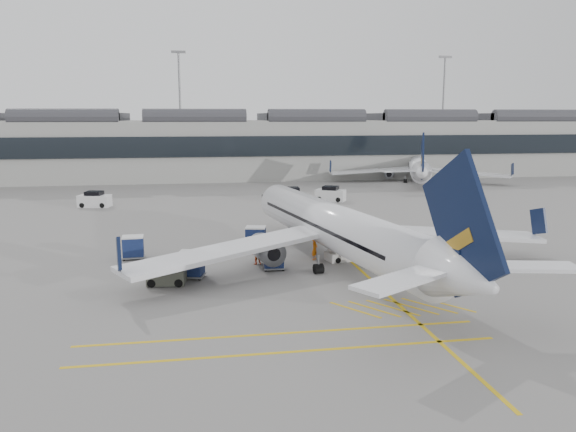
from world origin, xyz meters
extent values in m
plane|color=gray|center=(0.00, 0.00, 0.00)|extent=(220.00, 220.00, 0.00)
cube|color=#9E9E99|center=(0.00, 72.00, 5.50)|extent=(200.00, 20.00, 11.00)
cube|color=black|center=(0.00, 61.80, 6.50)|extent=(200.00, 0.50, 3.60)
cube|color=#38383D|center=(0.00, 72.00, 11.70)|extent=(200.00, 18.00, 1.40)
cylinder|color=slate|center=(-5.00, 86.00, 12.50)|extent=(0.44, 0.44, 25.00)
cube|color=slate|center=(-5.00, 86.00, 25.20)|extent=(3.00, 0.60, 0.50)
cylinder|color=slate|center=(55.00, 86.00, 12.50)|extent=(0.44, 0.44, 25.00)
cube|color=slate|center=(55.00, 86.00, 25.20)|extent=(3.00, 0.60, 0.50)
cube|color=gold|center=(10.00, 10.00, 0.01)|extent=(0.25, 60.00, 0.01)
cylinder|color=white|center=(8.50, 4.06, 3.01)|extent=(8.54, 28.81, 3.59)
cone|color=white|center=(5.66, 20.03, 3.01)|extent=(4.20, 4.39, 3.59)
cone|color=white|center=(11.41, -12.29, 3.39)|extent=(4.33, 5.14, 3.59)
cube|color=white|center=(-0.17, 1.06, 2.15)|extent=(15.93, 10.67, 0.33)
cube|color=white|center=(17.68, 4.24, 2.15)|extent=(16.54, 5.64, 0.33)
cylinder|color=slate|center=(2.97, 3.56, 1.48)|extent=(2.57, 3.73, 2.00)
cylinder|color=slate|center=(13.87, 5.50, 1.48)|extent=(2.57, 3.73, 2.00)
cube|color=black|center=(11.31, -11.72, 6.06)|extent=(1.55, 7.20, 7.99)
cylinder|color=black|center=(6.58, 14.86, 0.31)|extent=(0.37, 0.65, 0.61)
cylinder|color=black|center=(6.57, 1.29, 0.38)|extent=(0.79, 0.87, 0.76)
cylinder|color=black|center=(11.27, 2.13, 0.38)|extent=(0.79, 0.87, 0.76)
cylinder|color=white|center=(37.74, 57.89, 2.78)|extent=(12.25, 26.04, 3.32)
cone|color=white|center=(42.92, 72.00, 2.78)|extent=(4.34, 4.46, 3.32)
cone|color=white|center=(32.44, 43.45, 3.14)|extent=(4.58, 5.13, 3.32)
cube|color=white|center=(29.40, 59.54, 1.99)|extent=(15.13, 3.74, 0.31)
cube|color=white|center=(45.17, 53.76, 1.99)|extent=(13.78, 11.78, 0.31)
cylinder|color=slate|center=(33.08, 60.07, 1.37)|extent=(2.84, 3.63, 1.86)
cylinder|color=slate|center=(42.71, 56.54, 1.37)|extent=(2.84, 3.63, 1.86)
cube|color=black|center=(32.63, 43.95, 5.61)|extent=(2.57, 6.41, 7.40)
cylinder|color=black|center=(41.24, 67.44, 0.28)|extent=(0.43, 0.62, 0.57)
cylinder|color=black|center=(34.91, 56.58, 0.35)|extent=(0.82, 0.88, 0.71)
cylinder|color=black|center=(39.06, 55.06, 0.35)|extent=(0.82, 0.88, 0.71)
cube|color=beige|center=(10.06, 5.07, 0.37)|extent=(4.22, 2.40, 0.73)
cube|color=black|center=(11.08, 5.30, 1.20)|extent=(3.71, 1.89, 1.55)
cube|color=beige|center=(8.94, 4.82, 1.10)|extent=(1.21, 1.53, 0.94)
cylinder|color=black|center=(8.79, 4.04, 0.23)|extent=(0.49, 0.28, 0.46)
cylinder|color=black|center=(8.47, 5.46, 0.23)|extent=(0.49, 0.28, 0.46)
cylinder|color=black|center=(11.65, 4.67, 0.23)|extent=(0.49, 0.28, 0.46)
cylinder|color=black|center=(11.33, 6.10, 0.23)|extent=(0.49, 0.28, 0.46)
cube|color=gray|center=(2.82, 10.30, 0.20)|extent=(2.18, 1.93, 0.13)
cube|color=navy|center=(2.82, 10.30, 1.08)|extent=(2.01, 1.84, 1.60)
cube|color=silver|center=(2.82, 10.30, 1.92)|extent=(2.07, 1.91, 0.11)
cylinder|color=black|center=(1.93, 9.88, 0.12)|extent=(0.26, 0.16, 0.24)
cylinder|color=black|center=(2.20, 11.07, 0.12)|extent=(0.26, 0.16, 0.24)
cylinder|color=black|center=(3.44, 9.53, 0.12)|extent=(0.26, 0.16, 0.24)
cylinder|color=black|center=(3.71, 10.72, 0.12)|extent=(0.26, 0.16, 0.24)
cube|color=gray|center=(3.42, 3.02, 0.17)|extent=(1.67, 1.40, 0.11)
cube|color=navy|center=(3.42, 3.02, 0.92)|extent=(1.53, 1.35, 1.36)
cube|color=silver|center=(3.42, 3.02, 1.64)|extent=(1.57, 1.40, 0.09)
cylinder|color=black|center=(2.73, 2.54, 0.10)|extent=(0.21, 0.11, 0.21)
cylinder|color=black|center=(2.79, 3.57, 0.10)|extent=(0.21, 0.11, 0.21)
cylinder|color=black|center=(4.05, 2.47, 0.10)|extent=(0.21, 0.11, 0.21)
cylinder|color=black|center=(4.11, 3.50, 0.10)|extent=(0.21, 0.11, 0.21)
cube|color=gray|center=(-2.89, 1.73, 0.20)|extent=(2.22, 1.98, 0.13)
cube|color=navy|center=(-2.89, 1.73, 1.08)|extent=(2.04, 1.89, 1.60)
cube|color=silver|center=(-2.89, 1.73, 1.92)|extent=(2.11, 1.95, 0.11)
cylinder|color=black|center=(-3.79, 1.35, 0.12)|extent=(0.26, 0.17, 0.24)
cylinder|color=black|center=(-3.47, 2.52, 0.12)|extent=(0.26, 0.17, 0.24)
cylinder|color=black|center=(-2.30, 0.94, 0.12)|extent=(0.26, 0.17, 0.24)
cylinder|color=black|center=(-1.98, 2.11, 0.12)|extent=(0.26, 0.17, 0.24)
cube|color=gray|center=(-7.66, 8.28, 0.19)|extent=(1.90, 1.59, 0.13)
cube|color=navy|center=(-7.66, 8.28, 1.05)|extent=(1.73, 1.53, 1.56)
cube|color=silver|center=(-7.66, 8.28, 1.87)|extent=(1.79, 1.59, 0.11)
cylinder|color=black|center=(-8.38, 7.65, 0.12)|extent=(0.24, 0.12, 0.24)
cylinder|color=black|center=(-8.44, 8.83, 0.12)|extent=(0.24, 0.12, 0.24)
cylinder|color=black|center=(-6.88, 7.72, 0.12)|extent=(0.24, 0.12, 0.24)
cylinder|color=black|center=(-6.93, 8.90, 0.12)|extent=(0.24, 0.12, 0.24)
imported|color=orange|center=(7.18, 5.49, 0.91)|extent=(0.76, 0.79, 1.83)
imported|color=#DC430B|center=(2.24, 4.83, 0.82)|extent=(0.92, 0.79, 1.64)
cube|color=#525447|center=(-4.59, 0.38, 0.57)|extent=(2.79, 1.90, 1.04)
cube|color=#525447|center=(-4.59, 0.38, 1.20)|extent=(1.41, 1.41, 0.52)
cylinder|color=black|center=(-5.62, -0.17, 0.29)|extent=(0.61, 0.34, 0.58)
cylinder|color=black|center=(-5.44, 1.18, 0.29)|extent=(0.61, 0.34, 0.58)
cylinder|color=black|center=(-3.75, -0.41, 0.29)|extent=(0.61, 0.34, 0.58)
cylinder|color=black|center=(-3.57, 0.93, 0.29)|extent=(0.61, 0.34, 0.58)
cone|color=#F24C0A|center=(8.24, 18.86, 0.27)|extent=(0.39, 0.39, 0.54)
cone|color=#F24C0A|center=(15.42, 9.51, 0.28)|extent=(0.40, 0.40, 0.55)
cube|color=silver|center=(-15.48, 37.40, 0.78)|extent=(4.37, 2.85, 1.56)
cube|color=black|center=(-15.48, 37.40, 1.73)|extent=(2.38, 2.30, 0.67)
cylinder|color=black|center=(-16.98, 36.82, 0.34)|extent=(0.71, 0.39, 0.67)
cylinder|color=black|center=(-16.59, 38.57, 0.34)|extent=(0.71, 0.39, 0.67)
cylinder|color=black|center=(-14.37, 36.23, 0.34)|extent=(0.71, 0.39, 0.67)
cylinder|color=black|center=(-13.97, 37.98, 0.34)|extent=(0.71, 0.39, 0.67)
cube|color=silver|center=(11.05, 38.04, 0.75)|extent=(2.05, 3.90, 1.49)
cube|color=black|center=(11.05, 38.04, 1.65)|extent=(1.88, 1.98, 0.64)
cylinder|color=black|center=(11.86, 36.74, 0.32)|extent=(0.26, 0.65, 0.64)
cylinder|color=black|center=(10.16, 36.79, 0.32)|extent=(0.26, 0.65, 0.64)
cylinder|color=black|center=(11.95, 39.29, 0.32)|extent=(0.26, 0.65, 0.64)
cylinder|color=black|center=(10.24, 39.35, 0.32)|extent=(0.26, 0.65, 0.64)
cube|color=silver|center=(16.39, 37.45, 0.79)|extent=(4.54, 3.73, 1.58)
cube|color=black|center=(16.39, 37.45, 1.75)|extent=(2.70, 2.66, 0.68)
cylinder|color=black|center=(14.77, 37.31, 0.34)|extent=(0.71, 0.54, 0.68)
cylinder|color=black|center=(15.64, 38.90, 0.34)|extent=(0.71, 0.54, 0.68)
cylinder|color=black|center=(17.15, 36.01, 0.34)|extent=(0.71, 0.54, 0.68)
cylinder|color=black|center=(18.01, 37.59, 0.34)|extent=(0.71, 0.54, 0.68)
camera|label=1|loc=(-2.49, -38.69, 11.66)|focal=35.00mm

